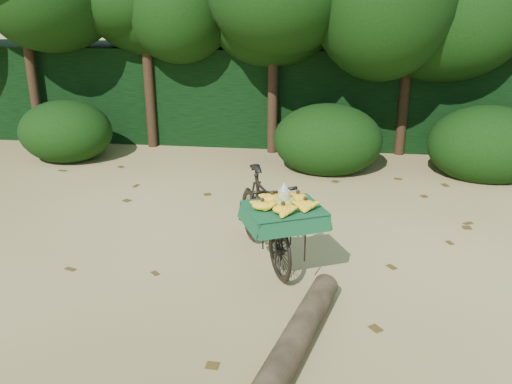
# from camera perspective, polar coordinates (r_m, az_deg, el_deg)

# --- Properties ---
(ground) EXTENTS (80.00, 80.00, 0.00)m
(ground) POSITION_cam_1_polar(r_m,az_deg,el_deg) (5.34, -9.57, -11.10)
(ground) COLOR tan
(ground) RESTS_ON ground
(vendor_bicycle) EXTENTS (1.26, 1.81, 1.00)m
(vendor_bicycle) POSITION_cam_1_polar(r_m,az_deg,el_deg) (5.78, 0.93, -2.57)
(vendor_bicycle) COLOR black
(vendor_bicycle) RESTS_ON ground
(hedge_backdrop) EXTENTS (26.00, 1.80, 1.80)m
(hedge_backdrop) POSITION_cam_1_polar(r_m,az_deg,el_deg) (10.90, -0.33, 10.43)
(hedge_backdrop) COLOR black
(hedge_backdrop) RESTS_ON ground
(tree_row) EXTENTS (14.50, 2.00, 4.00)m
(tree_row) POSITION_cam_1_polar(r_m,az_deg,el_deg) (10.09, -4.78, 15.88)
(tree_row) COLOR black
(tree_row) RESTS_ON ground
(bush_clumps) EXTENTS (8.80, 1.70, 0.90)m
(bush_clumps) POSITION_cam_1_polar(r_m,az_deg,el_deg) (8.99, 1.13, 5.39)
(bush_clumps) COLOR black
(bush_clumps) RESTS_ON ground
(leaf_litter) EXTENTS (7.00, 7.30, 0.01)m
(leaf_litter) POSITION_cam_1_polar(r_m,az_deg,el_deg) (5.88, -7.77, -7.83)
(leaf_litter) COLOR #443412
(leaf_litter) RESTS_ON ground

